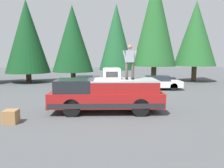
{
  "coord_description": "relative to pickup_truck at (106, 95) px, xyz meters",
  "views": [
    {
      "loc": [
        -11.26,
        -0.14,
        2.78
      ],
      "look_at": [
        0.34,
        -0.41,
        1.35
      ],
      "focal_mm": 36.18,
      "sensor_mm": 36.0,
      "label": 1
    }
  ],
  "objects": [
    {
      "name": "ground_plane",
      "position": [
        0.16,
        0.11,
        -0.87
      ],
      "size": [
        90.0,
        90.0,
        0.0
      ],
      "primitive_type": "plane",
      "color": "#4C4F51"
    },
    {
      "name": "pickup_truck",
      "position": [
        0.0,
        0.0,
        0.0
      ],
      "size": [
        2.01,
        5.54,
        1.65
      ],
      "color": "maroon",
      "rests_on": "ground"
    },
    {
      "name": "compressor_unit",
      "position": [
        0.04,
        -0.27,
        1.05
      ],
      "size": [
        0.65,
        0.84,
        0.56
      ],
      "color": "white",
      "rests_on": "pickup_truck"
    },
    {
      "name": "person_on_truck_bed",
      "position": [
        -0.04,
        -1.15,
        1.68
      ],
      "size": [
        0.29,
        0.72,
        1.69
      ],
      "color": "#423D38",
      "rests_on": "pickup_truck"
    },
    {
      "name": "parked_car_white",
      "position": [
        7.58,
        -4.19,
        -0.29
      ],
      "size": [
        1.64,
        4.1,
        1.16
      ],
      "color": "white",
      "rests_on": "ground"
    },
    {
      "name": "parked_car_grey",
      "position": [
        7.52,
        1.62,
        -0.29
      ],
      "size": [
        1.64,
        4.1,
        1.16
      ],
      "color": "gray",
      "rests_on": "ground"
    },
    {
      "name": "wooden_crate",
      "position": [
        -1.84,
        3.98,
        -0.59
      ],
      "size": [
        0.56,
        0.56,
        0.56
      ],
      "primitive_type": "cube",
      "color": "olive",
      "rests_on": "ground"
    },
    {
      "name": "conifer_far_left",
      "position": [
        13.67,
        -9.71,
        4.34
      ],
      "size": [
        4.49,
        4.49,
        8.73
      ],
      "color": "#4C3826",
      "rests_on": "ground"
    },
    {
      "name": "conifer_left",
      "position": [
        12.6,
        -4.99,
        5.54
      ],
      "size": [
        4.49,
        4.49,
        11.11
      ],
      "color": "#4C3826",
      "rests_on": "ground"
    },
    {
      "name": "conifer_center_left",
      "position": [
        12.15,
        -1.0,
        3.81
      ],
      "size": [
        3.49,
        3.49,
        8.01
      ],
      "color": "#4C3826",
      "rests_on": "ground"
    },
    {
      "name": "conifer_center_right",
      "position": [
        11.42,
        3.32,
        3.59
      ],
      "size": [
        4.02,
        4.02,
        7.7
      ],
      "color": "#4C3826",
      "rests_on": "ground"
    },
    {
      "name": "conifer_right",
      "position": [
        13.2,
        8.35,
        3.95
      ],
      "size": [
        4.62,
        4.62,
        8.65
      ],
      "color": "#4C3826",
      "rests_on": "ground"
    }
  ]
}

